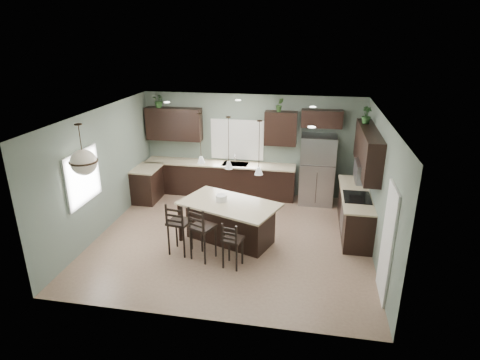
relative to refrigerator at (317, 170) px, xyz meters
name	(u,v)px	position (x,y,z in m)	size (l,w,h in m)	color
ground	(232,238)	(-1.82, -2.38, -0.93)	(6.00, 6.00, 0.00)	#9E8466
pantry_door	(387,243)	(1.16, -3.93, 0.09)	(0.04, 0.82, 2.04)	white
window_back	(237,140)	(-2.22, 0.36, 0.62)	(1.35, 0.02, 1.00)	white
window_left	(82,177)	(-4.80, -3.18, 0.62)	(0.02, 1.10, 1.00)	white
left_return_cabs	(147,185)	(-4.52, -0.68, -0.48)	(0.60, 0.90, 0.90)	black
left_return_countertop	(147,168)	(-4.50, -0.68, -0.01)	(0.66, 0.96, 0.04)	#BBB38D
back_lower_cabs	(220,179)	(-2.67, 0.07, -0.48)	(4.20, 0.60, 0.90)	black
back_countertop	(219,164)	(-2.67, 0.05, -0.01)	(4.20, 0.66, 0.04)	#BBB38D
sink_inset	(235,164)	(-2.22, 0.05, 0.01)	(0.70, 0.45, 0.01)	gray
faucet	(235,159)	(-2.22, 0.02, 0.16)	(0.02, 0.02, 0.28)	silver
back_upper_left	(174,124)	(-3.97, 0.20, 1.02)	(1.55, 0.34, 0.90)	black
back_upper_right	(281,128)	(-1.02, 0.20, 1.02)	(0.85, 0.34, 0.90)	black
fridge_header	(322,119)	(0.03, 0.20, 1.32)	(1.05, 0.34, 0.45)	black
right_lower_cabs	(355,212)	(0.88, -1.50, -0.48)	(0.60, 2.35, 0.90)	black
right_countertop	(356,194)	(0.86, -1.50, -0.01)	(0.66, 2.35, 0.04)	#BBB38D
cooktop	(357,197)	(0.86, -1.78, 0.02)	(0.58, 0.75, 0.02)	black
wall_oven_front	(342,217)	(0.58, -1.78, -0.48)	(0.01, 0.72, 0.60)	gray
right_upper_cabs	(368,150)	(1.01, -1.50, 1.02)	(0.34, 2.35, 0.90)	black
microwave	(365,171)	(0.96, -1.78, 0.62)	(0.40, 0.75, 0.40)	gray
refrigerator	(317,170)	(0.00, 0.00, 0.00)	(0.90, 0.74, 1.85)	#999AA1
kitchen_island	(229,223)	(-1.85, -2.55, -0.46)	(2.05, 1.16, 0.92)	black
serving_dish	(221,198)	(-2.04, -2.48, 0.07)	(0.24, 0.24, 0.14)	silver
bar_stool_left	(180,227)	(-2.77, -3.17, -0.35)	(0.43, 0.43, 1.16)	black
bar_stool_center	(203,232)	(-2.23, -3.31, -0.34)	(0.44, 0.44, 1.18)	black
bar_stool_right	(233,244)	(-1.58, -3.51, -0.43)	(0.37, 0.37, 0.99)	black
pendant_left	(200,138)	(-2.50, -2.30, 1.32)	(0.17, 0.17, 1.10)	white
pendant_center	(229,143)	(-1.85, -2.55, 1.32)	(0.17, 0.17, 1.10)	white
pendant_right	(259,148)	(-1.19, -2.79, 1.32)	(0.17, 0.17, 1.10)	white
chandelier	(82,150)	(-4.41, -3.67, 1.38)	(0.54, 0.54, 1.00)	beige
plant_back_left	(159,101)	(-4.34, 0.17, 1.66)	(0.34, 0.29, 0.37)	#284D21
plant_back_right	(280,105)	(-1.06, 0.17, 1.65)	(0.20, 0.16, 0.36)	#335826
plant_right_wall	(366,115)	(0.98, -0.88, 1.67)	(0.21, 0.21, 0.38)	#22481F
room_shell	(232,166)	(-1.82, -2.38, 0.77)	(6.00, 6.00, 6.00)	slate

